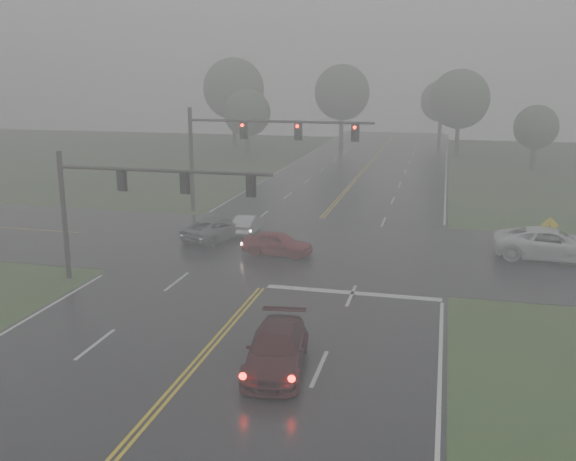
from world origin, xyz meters
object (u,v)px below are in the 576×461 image
(sedan_maroon, at_px, (277,369))
(pickup_white, at_px, (550,259))
(sedan_silver, at_px, (248,233))
(car_grey, at_px, (217,239))
(signal_gantry_far, at_px, (245,140))
(sedan_red, at_px, (278,255))
(signal_gantry_near, at_px, (123,194))

(sedan_maroon, xyz_separation_m, pickup_white, (11.73, 17.26, 0.00))
(sedan_silver, distance_m, car_grey, 2.44)
(sedan_maroon, distance_m, car_grey, 18.91)
(sedan_maroon, xyz_separation_m, signal_gantry_far, (-8.88, 24.75, 5.54))
(sedan_red, height_order, signal_gantry_near, signal_gantry_near)
(pickup_white, height_order, signal_gantry_near, signal_gantry_near)
(pickup_white, relative_size, signal_gantry_near, 0.57)
(car_grey, bearing_deg, sedan_maroon, 136.14)
(pickup_white, distance_m, signal_gantry_near, 24.05)
(sedan_maroon, distance_m, signal_gantry_far, 26.87)
(sedan_maroon, height_order, sedan_silver, sedan_maroon)
(sedan_silver, xyz_separation_m, signal_gantry_far, (-1.92, 5.82, 5.54))
(sedan_red, height_order, pickup_white, pickup_white)
(car_grey, xyz_separation_m, signal_gantry_far, (-0.49, 7.80, 5.54))
(sedan_maroon, distance_m, pickup_white, 20.87)
(pickup_white, bearing_deg, signal_gantry_far, 71.84)
(sedan_silver, bearing_deg, car_grey, 52.13)
(sedan_maroon, distance_m, sedan_red, 14.78)
(sedan_maroon, distance_m, signal_gantry_near, 13.23)
(sedan_red, xyz_separation_m, car_grey, (-4.69, 2.64, 0.00))
(sedan_maroon, relative_size, sedan_silver, 1.34)
(sedan_maroon, xyz_separation_m, sedan_red, (-3.70, 14.31, 0.00))
(sedan_red, distance_m, signal_gantry_near, 10.19)
(pickup_white, bearing_deg, signal_gantry_near, 115.98)
(sedan_silver, bearing_deg, signal_gantry_near, 74.02)
(sedan_maroon, bearing_deg, pickup_white, 48.48)
(sedan_red, height_order, sedan_silver, sedan_red)
(signal_gantry_far, bearing_deg, signal_gantry_near, -93.06)
(car_grey, bearing_deg, signal_gantry_near, 101.25)
(pickup_white, bearing_deg, sedan_maroon, 147.60)
(car_grey, distance_m, signal_gantry_far, 9.57)
(sedan_silver, relative_size, signal_gantry_far, 0.27)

